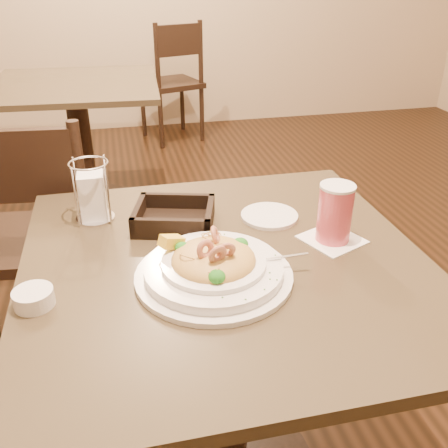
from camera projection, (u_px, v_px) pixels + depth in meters
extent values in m
cylinder|color=black|center=(226.00, 380.00, 1.29)|extent=(0.12, 0.12, 0.68)
cube|color=brown|center=(226.00, 265.00, 1.12)|extent=(0.90, 0.90, 0.03)
cylinder|color=black|center=(90.00, 202.00, 3.05)|extent=(0.52, 0.52, 0.03)
cylinder|color=black|center=(82.00, 147.00, 2.88)|extent=(0.12, 0.12, 0.68)
cube|color=brown|center=(74.00, 85.00, 2.71)|extent=(0.95, 0.95, 0.03)
cube|color=black|center=(47.00, 240.00, 1.77)|extent=(0.46, 0.46, 0.04)
cylinder|color=black|center=(109.00, 265.00, 2.06)|extent=(0.04, 0.04, 0.43)
cylinder|color=black|center=(19.00, 271.00, 2.02)|extent=(0.04, 0.04, 0.43)
cylinder|color=black|center=(101.00, 321.00, 1.74)|extent=(0.04, 0.04, 0.43)
cylinder|color=black|center=(83.00, 195.00, 1.51)|extent=(0.04, 0.04, 0.46)
cube|color=black|center=(15.00, 167.00, 1.45)|extent=(0.36, 0.07, 0.22)
cube|color=black|center=(171.00, 84.00, 3.97)|extent=(0.53, 0.53, 0.04)
cylinder|color=black|center=(182.00, 105.00, 4.30)|extent=(0.04, 0.04, 0.43)
cylinder|color=black|center=(143.00, 111.00, 4.14)|extent=(0.04, 0.04, 0.43)
cylinder|color=black|center=(202.00, 115.00, 4.03)|extent=(0.04, 0.04, 0.43)
cylinder|color=black|center=(161.00, 121.00, 3.87)|extent=(0.04, 0.04, 0.43)
cylinder|color=black|center=(201.00, 52.00, 3.80)|extent=(0.04, 0.04, 0.46)
cylinder|color=black|center=(157.00, 56.00, 3.64)|extent=(0.04, 0.04, 0.46)
cube|color=black|center=(179.00, 40.00, 3.67)|extent=(0.35, 0.14, 0.22)
cylinder|color=white|center=(214.00, 275.00, 1.05)|extent=(0.33, 0.33, 0.01)
cylinder|color=white|center=(214.00, 269.00, 1.04)|extent=(0.29, 0.29, 0.02)
cylinder|color=white|center=(214.00, 263.00, 1.03)|extent=(0.22, 0.22, 0.01)
ellipsoid|color=#BC9445|center=(214.00, 260.00, 1.03)|extent=(0.18, 0.18, 0.06)
cube|color=yellow|center=(172.00, 242.00, 1.07)|extent=(0.06, 0.05, 0.04)
cube|color=silver|center=(280.00, 258.00, 1.05)|extent=(0.12, 0.01, 0.01)
cube|color=silver|center=(249.00, 260.00, 1.04)|extent=(0.03, 0.02, 0.00)
torus|color=#BC9445|center=(202.00, 256.00, 1.03)|extent=(0.05, 0.05, 0.02)
torus|color=#BC9445|center=(214.00, 258.00, 1.02)|extent=(0.03, 0.03, 0.02)
torus|color=#BC9445|center=(214.00, 248.00, 1.04)|extent=(0.04, 0.04, 0.01)
torus|color=#BC9445|center=(241.00, 256.00, 1.02)|extent=(0.06, 0.06, 0.02)
torus|color=#BC9445|center=(224.00, 253.00, 1.01)|extent=(0.06, 0.05, 0.03)
torus|color=#BC9445|center=(185.00, 263.00, 1.00)|extent=(0.04, 0.05, 0.02)
torus|color=#BC9445|center=(212.00, 269.00, 0.97)|extent=(0.03, 0.03, 0.01)
torus|color=#BC9445|center=(232.00, 251.00, 1.03)|extent=(0.06, 0.06, 0.02)
torus|color=#BC9445|center=(215.00, 236.00, 1.08)|extent=(0.04, 0.04, 0.02)
torus|color=#BC9445|center=(190.00, 257.00, 1.01)|extent=(0.05, 0.05, 0.03)
torus|color=#BC9445|center=(232.00, 257.00, 1.02)|extent=(0.04, 0.05, 0.03)
torus|color=#BC9445|center=(221.00, 252.00, 1.02)|extent=(0.04, 0.04, 0.02)
torus|color=#BC9445|center=(211.00, 241.00, 1.06)|extent=(0.06, 0.05, 0.04)
torus|color=#BC9445|center=(215.00, 254.00, 1.04)|extent=(0.05, 0.06, 0.03)
torus|color=#BC9445|center=(208.00, 246.00, 1.05)|extent=(0.04, 0.05, 0.03)
torus|color=#BC9445|center=(218.00, 248.00, 1.05)|extent=(0.06, 0.05, 0.03)
torus|color=#BC9445|center=(210.00, 238.00, 1.05)|extent=(0.04, 0.05, 0.02)
torus|color=tan|center=(218.00, 254.00, 0.97)|extent=(0.05, 0.03, 0.04)
torus|color=tan|center=(216.00, 236.00, 1.04)|extent=(0.04, 0.05, 0.04)
torus|color=tan|center=(205.00, 250.00, 0.99)|extent=(0.04, 0.03, 0.04)
torus|color=tan|center=(226.00, 251.00, 0.99)|extent=(0.04, 0.03, 0.04)
ellipsoid|color=#1A6316|center=(240.00, 244.00, 1.07)|extent=(0.03, 0.03, 0.03)
ellipsoid|color=#1A6316|center=(182.00, 248.00, 1.06)|extent=(0.03, 0.03, 0.02)
ellipsoid|color=#1A6316|center=(217.00, 277.00, 0.96)|extent=(0.04, 0.04, 0.03)
cube|color=#266619|center=(264.00, 256.00, 1.07)|extent=(0.00, 0.00, 0.00)
cube|color=#266619|center=(275.00, 255.00, 1.07)|extent=(0.00, 0.00, 0.00)
cube|color=#266619|center=(178.00, 240.00, 1.13)|extent=(0.00, 0.00, 0.00)
cube|color=#266619|center=(246.00, 299.00, 0.93)|extent=(0.00, 0.00, 0.00)
cube|color=#266619|center=(270.00, 279.00, 0.99)|extent=(0.00, 0.00, 0.00)
cube|color=#266619|center=(177.00, 245.00, 1.11)|extent=(0.00, 0.00, 0.00)
cube|color=#266619|center=(224.00, 234.00, 1.15)|extent=(0.00, 0.00, 0.00)
cube|color=#266619|center=(222.00, 297.00, 0.94)|extent=(0.00, 0.00, 0.00)
cube|color=#266619|center=(264.00, 289.00, 0.96)|extent=(0.00, 0.00, 0.00)
cube|color=#266619|center=(270.00, 273.00, 1.01)|extent=(0.00, 0.00, 0.00)
cube|color=#266619|center=(277.00, 280.00, 0.99)|extent=(0.00, 0.00, 0.00)
cube|color=#266619|center=(236.00, 240.00, 1.13)|extent=(0.00, 0.00, 0.00)
cube|color=#266619|center=(217.00, 232.00, 1.16)|extent=(0.00, 0.00, 0.00)
cube|color=white|center=(332.00, 239.00, 1.19)|extent=(0.17, 0.17, 0.00)
cylinder|color=#D74C5B|center=(335.00, 213.00, 1.16)|extent=(0.08, 0.08, 0.14)
cylinder|color=white|center=(338.00, 186.00, 1.13)|extent=(0.08, 0.08, 0.01)
cube|color=black|center=(175.00, 223.00, 1.26)|extent=(0.23, 0.20, 0.01)
cube|color=black|center=(210.00, 214.00, 1.24)|extent=(0.06, 0.16, 0.04)
cube|color=black|center=(138.00, 212.00, 1.25)|extent=(0.06, 0.16, 0.04)
cube|color=black|center=(178.00, 201.00, 1.31)|extent=(0.19, 0.07, 0.04)
cube|color=black|center=(170.00, 227.00, 1.18)|extent=(0.19, 0.07, 0.04)
cylinder|color=silver|center=(96.00, 218.00, 1.29)|extent=(0.10, 0.10, 0.01)
torus|color=silver|center=(88.00, 163.00, 1.22)|extent=(0.10, 0.10, 0.01)
cube|color=white|center=(93.00, 196.00, 1.26)|extent=(0.08, 0.08, 0.12)
cylinder|color=silver|center=(76.00, 198.00, 1.21)|extent=(0.01, 0.01, 0.15)
cylinder|color=silver|center=(108.00, 195.00, 1.23)|extent=(0.01, 0.01, 0.15)
cylinder|color=silver|center=(77.00, 185.00, 1.28)|extent=(0.01, 0.01, 0.15)
cylinder|color=silver|center=(107.00, 183.00, 1.30)|extent=(0.01, 0.01, 0.15)
cylinder|color=white|center=(269.00, 216.00, 1.30)|extent=(0.18, 0.18, 0.01)
cylinder|color=white|center=(34.00, 298.00, 0.96)|extent=(0.10, 0.10, 0.03)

